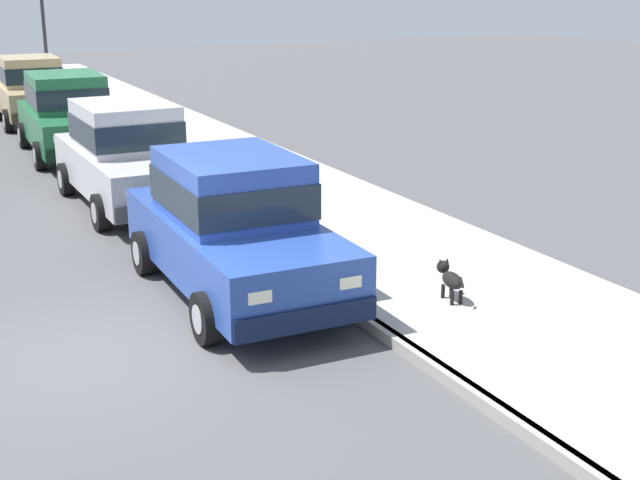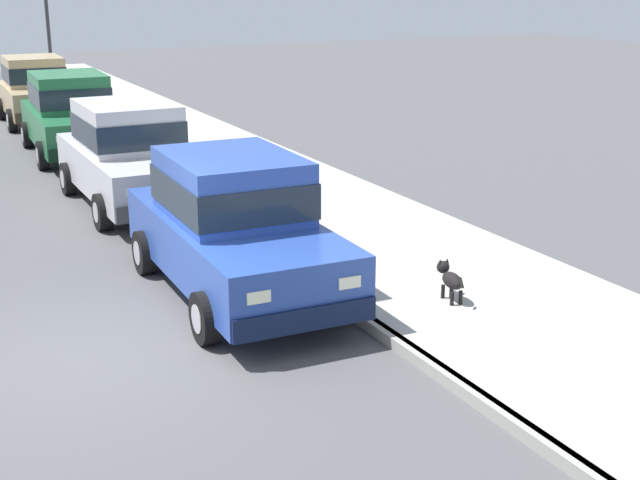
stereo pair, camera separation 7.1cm
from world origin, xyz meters
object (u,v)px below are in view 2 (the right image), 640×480
at_px(car_tan_hatchback, 36,89).
at_px(car_silver_sedan, 130,154).
at_px(street_lamp, 47,12).
at_px(car_blue_sedan, 234,224).
at_px(car_green_sedan, 71,114).
at_px(dog_black, 450,278).

bearing_deg(car_tan_hatchback, car_silver_sedan, -90.22).
height_order(car_tan_hatchback, street_lamp, street_lamp).
bearing_deg(street_lamp, car_tan_hatchback, -105.59).
relative_size(car_silver_sedan, car_tan_hatchback, 1.20).
bearing_deg(car_blue_sedan, car_green_sedan, 89.95).
bearing_deg(car_tan_hatchback, car_green_sedan, -90.35).
xyz_separation_m(car_green_sedan, street_lamp, (1.35, 9.79, 1.92)).
bearing_deg(street_lamp, car_blue_sedan, -93.82).
bearing_deg(car_blue_sedan, street_lamp, 86.18).
distance_m(car_green_sedan, street_lamp, 10.07).
height_order(car_blue_sedan, street_lamp, street_lamp).
relative_size(car_silver_sedan, car_green_sedan, 0.99).
relative_size(car_green_sedan, dog_black, 6.20).
xyz_separation_m(car_green_sedan, car_tan_hatchback, (0.03, 5.06, -0.01)).
relative_size(car_blue_sedan, car_tan_hatchback, 1.21).
bearing_deg(dog_black, car_blue_sedan, 141.45).
relative_size(car_blue_sedan, street_lamp, 1.05).
height_order(car_blue_sedan, dog_black, car_blue_sedan).
height_order(car_silver_sedan, street_lamp, street_lamp).
xyz_separation_m(car_blue_sedan, car_silver_sedan, (0.00, 5.31, 0.00)).
height_order(car_green_sedan, car_tan_hatchback, car_green_sedan).
bearing_deg(street_lamp, car_green_sedan, -97.87).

